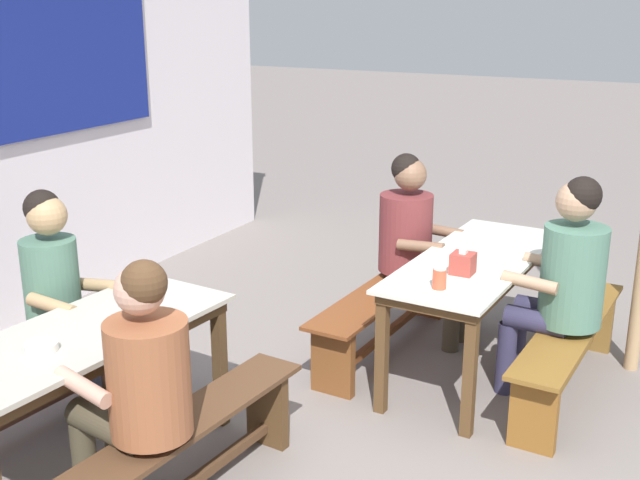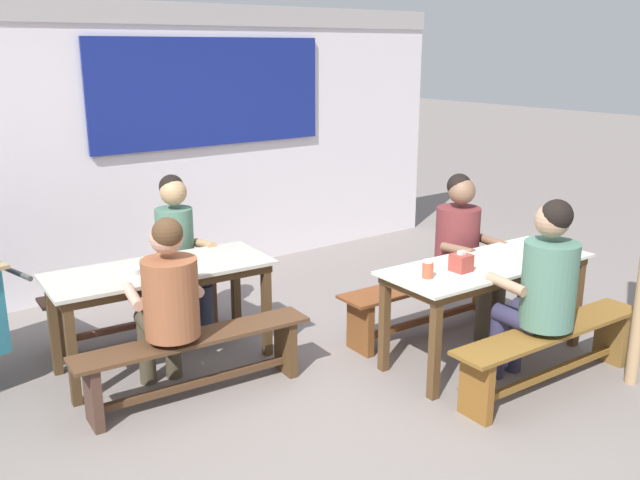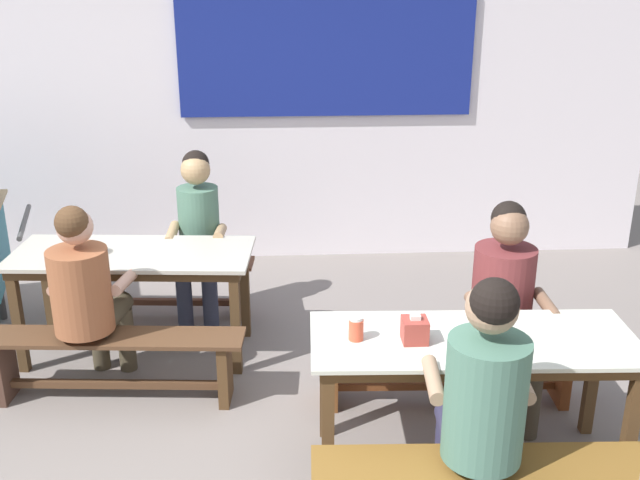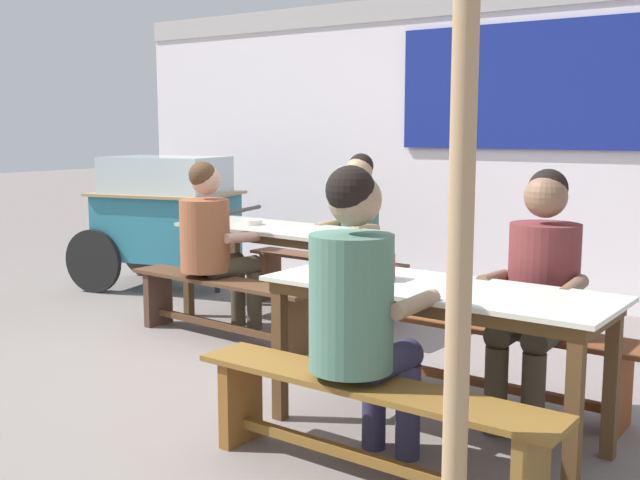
# 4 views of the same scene
# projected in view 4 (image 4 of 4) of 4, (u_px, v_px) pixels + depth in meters

# --- Properties ---
(ground_plane) EXTENTS (40.00, 40.00, 0.00)m
(ground_plane) POSITION_uv_depth(u_px,v_px,m) (255.00, 373.00, 4.60)
(ground_plane) COLOR slate
(backdrop_wall) EXTENTS (7.21, 0.23, 2.61)m
(backdrop_wall) POSITION_uv_depth(u_px,v_px,m) (459.00, 137.00, 6.70)
(backdrop_wall) COLOR white
(backdrop_wall) RESTS_ON ground_plane
(dining_table_far) EXTENTS (1.59, 0.75, 0.73)m
(dining_table_far) POSITION_uv_depth(u_px,v_px,m) (277.00, 238.00, 5.68)
(dining_table_far) COLOR #B5B2A3
(dining_table_far) RESTS_ON ground_plane
(dining_table_near) EXTENTS (1.65, 0.69, 0.73)m
(dining_table_near) POSITION_uv_depth(u_px,v_px,m) (436.00, 303.00, 3.55)
(dining_table_near) COLOR silver
(dining_table_near) RESTS_ON ground_plane
(bench_far_back) EXTENTS (1.45, 0.36, 0.43)m
(bench_far_back) POSITION_uv_depth(u_px,v_px,m) (325.00, 275.00, 6.18)
(bench_far_back) COLOR brown
(bench_far_back) RESTS_ON ground_plane
(bench_far_front) EXTENTS (1.58, 0.38, 0.43)m
(bench_far_front) POSITION_uv_depth(u_px,v_px,m) (221.00, 300.00, 5.28)
(bench_far_front) COLOR #503420
(bench_far_front) RESTS_ON ground_plane
(bench_near_back) EXTENTS (1.62, 0.37, 0.43)m
(bench_near_back) POSITION_uv_depth(u_px,v_px,m) (487.00, 350.00, 4.07)
(bench_near_back) COLOR brown
(bench_near_back) RESTS_ON ground_plane
(bench_near_front) EXTENTS (1.64, 0.35, 0.43)m
(bench_near_front) POSITION_uv_depth(u_px,v_px,m) (367.00, 415.00, 3.14)
(bench_near_front) COLOR brown
(bench_near_front) RESTS_ON ground_plane
(food_cart) EXTENTS (1.70, 1.14, 1.20)m
(food_cart) POSITION_uv_depth(u_px,v_px,m) (165.00, 211.00, 6.95)
(food_cart) COLOR teal
(food_cart) RESTS_ON ground_plane
(person_left_back_turned) EXTENTS (0.50, 0.61, 1.23)m
(person_left_back_turned) POSITION_uv_depth(u_px,v_px,m) (213.00, 238.00, 5.36)
(person_left_back_turned) COLOR #463D2C
(person_left_back_turned) RESTS_ON ground_plane
(person_center_facing) EXTENTS (0.41, 0.52, 1.26)m
(person_center_facing) POSITION_uv_depth(u_px,v_px,m) (355.00, 226.00, 5.86)
(person_center_facing) COLOR #33394F
(person_center_facing) RESTS_ON ground_plane
(person_near_front) EXTENTS (0.48, 0.54, 1.31)m
(person_near_front) POSITION_uv_depth(u_px,v_px,m) (358.00, 302.00, 3.16)
(person_near_front) COLOR #302E4B
(person_near_front) RESTS_ON ground_plane
(person_right_near_table) EXTENTS (0.46, 0.60, 1.26)m
(person_right_near_table) POSITION_uv_depth(u_px,v_px,m) (539.00, 280.00, 3.78)
(person_right_near_table) COLOR #42392A
(person_right_near_table) RESTS_ON ground_plane
(tissue_box) EXTENTS (0.12, 0.12, 0.14)m
(tissue_box) POSITION_uv_depth(u_px,v_px,m) (378.00, 267.00, 3.69)
(tissue_box) COLOR #A13C33
(tissue_box) RESTS_ON dining_table_near
(condiment_jar) EXTENTS (0.07, 0.07, 0.12)m
(condiment_jar) POSITION_uv_depth(u_px,v_px,m) (332.00, 260.00, 3.87)
(condiment_jar) COLOR #DB5034
(condiment_jar) RESTS_ON dining_table_near
(soup_bowl) EXTENTS (0.14, 0.14, 0.04)m
(soup_bowl) POSITION_uv_depth(u_px,v_px,m) (253.00, 222.00, 5.78)
(soup_bowl) COLOR silver
(soup_bowl) RESTS_ON dining_table_far
(wooden_support_post) EXTENTS (0.09, 0.09, 2.59)m
(wooden_support_post) POSITION_uv_depth(u_px,v_px,m) (462.00, 178.00, 2.46)
(wooden_support_post) COLOR tan
(wooden_support_post) RESTS_ON ground_plane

